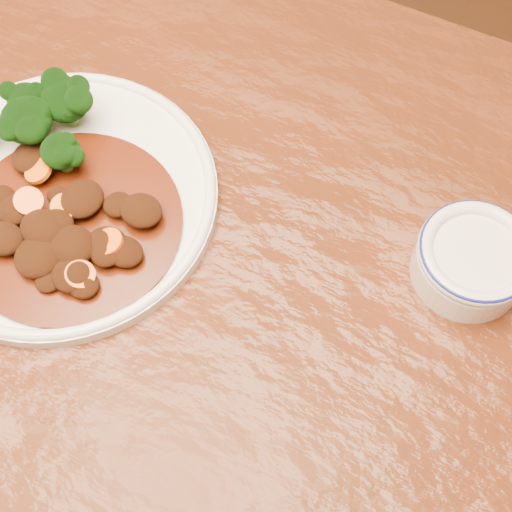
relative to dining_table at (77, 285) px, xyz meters
The scene contains 6 objects.
ground 0.67m from the dining_table, ahead, with size 4.00×4.00×0.00m, color #4B2A12.
dining_table is the anchor object (origin of this frame).
dinner_plate 0.10m from the dining_table, 121.66° to the left, with size 0.31×0.31×0.02m.
broccoli_florets 0.18m from the dining_table, 131.70° to the left, with size 0.13×0.11×0.05m.
mince_stew 0.11m from the dining_table, 76.49° to the left, with size 0.21×0.21×0.03m.
dip_bowl 0.40m from the dining_table, 25.61° to the left, with size 0.11×0.11×0.05m.
Camera 1 is at (0.32, -0.19, 1.35)m, focal length 50.00 mm.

